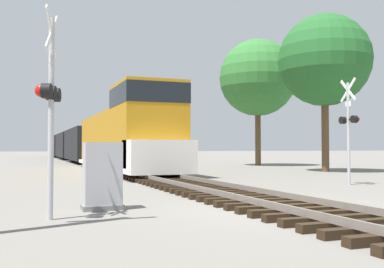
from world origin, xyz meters
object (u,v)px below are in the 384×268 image
tree_mid_background (258,78)px  tree_deep_background (163,115)px  crossing_signal_far (349,124)px  tree_far_right (325,61)px  freight_train (82,144)px  relay_cabinet (102,176)px  crossing_signal_near (50,99)px

tree_mid_background → tree_deep_background: tree_mid_background is taller
crossing_signal_far → tree_far_right: size_ratio=0.43×
freight_train → relay_cabinet: 37.61m
freight_train → crossing_signal_far: 34.24m
freight_train → tree_mid_background: (12.76, -14.83, 5.52)m
tree_far_right → tree_deep_background: (0.94, 37.97, -0.72)m
crossing_signal_near → freight_train: bearing=-170.0°
tree_far_right → tree_mid_background: bearing=84.9°
crossing_signal_far → relay_cabinet: size_ratio=2.65×
crossing_signal_near → relay_cabinet: (1.28, 1.15, -1.70)m
crossing_signal_far → tree_mid_background: bearing=-17.2°
relay_cabinet → tree_mid_background: tree_mid_background is taller
tree_deep_background → tree_mid_background: bearing=-90.1°
tree_far_right → relay_cabinet: bearing=-141.9°
crossing_signal_near → crossing_signal_far: crossing_signal_near is taller
crossing_signal_far → relay_cabinet: bearing=111.2°
crossing_signal_far → tree_deep_background: 47.18m
crossing_signal_far → tree_deep_background: size_ratio=0.48×
relay_cabinet → tree_far_right: bearing=38.1°
tree_mid_background → tree_deep_background: size_ratio=1.21×
tree_mid_background → tree_deep_background: (0.05, 27.80, -1.18)m
crossing_signal_near → tree_deep_background: tree_deep_background is taller
tree_mid_background → tree_deep_background: bearing=89.9°
freight_train → crossing_signal_far: (6.45, -33.62, 0.56)m
freight_train → crossing_signal_near: freight_train is taller
crossing_signal_near → tree_deep_background: size_ratio=0.49×
crossing_signal_near → relay_cabinet: size_ratio=2.69×
tree_mid_background → relay_cabinet: bearing=-126.5°
crossing_signal_far → freight_train: bearing=12.2°
tree_far_right → tree_deep_background: bearing=88.6°
relay_cabinet → tree_far_right: size_ratio=0.16×
freight_train → tree_far_right: 28.13m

